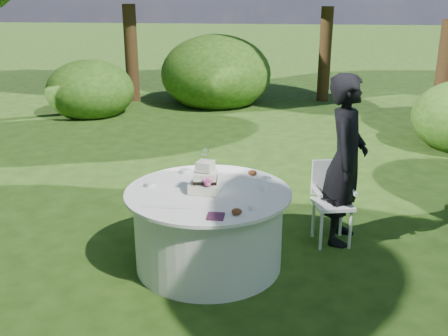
{
  "coord_description": "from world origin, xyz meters",
  "views": [
    {
      "loc": [
        0.68,
        -4.51,
        2.53
      ],
      "look_at": [
        0.15,
        0.0,
        1.0
      ],
      "focal_mm": 42.0,
      "sensor_mm": 36.0,
      "label": 1
    }
  ],
  "objects_px": {
    "guest": "(346,160)",
    "cake": "(205,180)",
    "chair": "(331,195)",
    "napkins": "(216,216)",
    "table": "(208,228)"
  },
  "relations": [
    {
      "from": "guest",
      "to": "cake",
      "type": "relative_size",
      "value": 4.32
    },
    {
      "from": "guest",
      "to": "cake",
      "type": "height_order",
      "value": "guest"
    },
    {
      "from": "chair",
      "to": "guest",
      "type": "bearing_deg",
      "value": 15.05
    },
    {
      "from": "napkins",
      "to": "chair",
      "type": "distance_m",
      "value": 1.67
    },
    {
      "from": "napkins",
      "to": "guest",
      "type": "distance_m",
      "value": 1.76
    },
    {
      "from": "guest",
      "to": "napkins",
      "type": "bearing_deg",
      "value": 151.76
    },
    {
      "from": "cake",
      "to": "guest",
      "type": "bearing_deg",
      "value": 28.78
    },
    {
      "from": "guest",
      "to": "chair",
      "type": "bearing_deg",
      "value": 118.73
    },
    {
      "from": "cake",
      "to": "table",
      "type": "bearing_deg",
      "value": 50.14
    },
    {
      "from": "guest",
      "to": "chair",
      "type": "relative_size",
      "value": 2.05
    },
    {
      "from": "table",
      "to": "chair",
      "type": "bearing_deg",
      "value": 29.56
    },
    {
      "from": "napkins",
      "to": "cake",
      "type": "relative_size",
      "value": 0.34
    },
    {
      "from": "table",
      "to": "cake",
      "type": "xyz_separation_m",
      "value": [
        -0.02,
        -0.02,
        0.5
      ]
    },
    {
      "from": "guest",
      "to": "cake",
      "type": "distance_m",
      "value": 1.53
    },
    {
      "from": "napkins",
      "to": "chair",
      "type": "bearing_deg",
      "value": 50.49
    }
  ]
}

